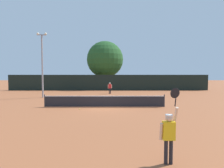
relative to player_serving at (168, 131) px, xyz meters
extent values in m
plane|color=#9E5633|center=(-2.45, 10.71, -1.06)|extent=(120.00, 120.00, 0.00)
cube|color=#232328|center=(-2.45, 10.71, -0.58)|extent=(10.16, 0.03, 0.91)
cube|color=white|center=(-2.45, 10.71, -0.13)|extent=(10.16, 0.04, 0.06)
cylinder|color=#333338|center=(-7.53, 10.71, -0.52)|extent=(0.08, 0.08, 1.07)
cylinder|color=#333338|center=(2.63, 10.71, -0.52)|extent=(0.08, 0.08, 1.07)
cube|color=black|center=(-2.45, 26.97, 0.22)|extent=(32.95, 0.12, 2.56)
cube|color=yellow|center=(-0.01, -0.01, 0.03)|extent=(0.38, 0.22, 0.58)
sphere|color=beige|center=(-0.01, -0.01, 0.43)|extent=(0.22, 0.22, 0.22)
cylinder|color=white|center=(-0.01, -0.01, 0.52)|extent=(0.23, 0.23, 0.04)
cylinder|color=black|center=(-0.09, -0.01, -0.66)|extent=(0.12, 0.12, 0.79)
cylinder|color=black|center=(0.07, -0.01, -0.66)|extent=(0.12, 0.12, 0.79)
cylinder|color=beige|center=(-0.25, -0.01, 0.00)|extent=(0.09, 0.17, 0.56)
cylinder|color=beige|center=(0.23, 0.07, 0.52)|extent=(0.09, 0.31, 0.54)
cylinder|color=black|center=(0.23, 0.13, 0.91)|extent=(0.04, 0.11, 0.28)
ellipsoid|color=black|center=(0.23, 0.19, 1.20)|extent=(0.30, 0.13, 0.36)
cube|color=red|center=(-2.10, 21.43, -0.01)|extent=(0.38, 0.22, 0.56)
sphere|color=beige|center=(-2.10, 21.43, 0.37)|extent=(0.22, 0.22, 0.22)
cylinder|color=white|center=(-2.10, 21.43, 0.46)|extent=(0.23, 0.23, 0.04)
cylinder|color=black|center=(-2.18, 21.43, -0.67)|extent=(0.12, 0.12, 0.76)
cylinder|color=black|center=(-2.02, 21.43, -0.67)|extent=(0.12, 0.12, 0.76)
cylinder|color=beige|center=(-2.34, 21.43, -0.04)|extent=(0.09, 0.17, 0.54)
cylinder|color=beige|center=(-1.86, 21.43, -0.04)|extent=(0.09, 0.15, 0.54)
sphere|color=#CCE033|center=(-4.36, 9.53, -1.02)|extent=(0.07, 0.07, 0.07)
cylinder|color=gray|center=(-9.90, 17.21, 2.55)|extent=(0.18, 0.18, 7.21)
cube|color=gray|center=(-9.90, 17.21, 6.20)|extent=(1.10, 0.10, 0.10)
sphere|color=#F2EDCC|center=(-10.35, 17.21, 6.33)|extent=(0.28, 0.28, 0.28)
sphere|color=#F2EDCC|center=(-9.45, 17.21, 6.33)|extent=(0.28, 0.28, 0.28)
cylinder|color=brown|center=(-3.09, 30.67, 0.36)|extent=(0.56, 0.56, 2.83)
sphere|color=#235123|center=(-3.09, 30.67, 4.26)|extent=(6.61, 6.61, 6.61)
cube|color=#B7B7BC|center=(-0.62, 34.47, -0.46)|extent=(2.40, 4.40, 0.90)
cube|color=#2D333D|center=(-0.62, 34.17, 0.31)|extent=(1.96, 2.39, 0.64)
cylinder|color=black|center=(-1.47, 35.87, -0.76)|extent=(0.22, 0.60, 0.60)
cylinder|color=black|center=(0.23, 35.87, -0.76)|extent=(0.22, 0.60, 0.60)
cylinder|color=black|center=(-1.47, 33.07, -0.76)|extent=(0.22, 0.60, 0.60)
cylinder|color=black|center=(0.23, 33.07, -0.76)|extent=(0.22, 0.60, 0.60)
cube|color=black|center=(4.56, 33.11, -0.46)|extent=(2.16, 4.31, 0.90)
cube|color=#2D333D|center=(4.56, 32.81, 0.31)|extent=(1.83, 2.30, 0.64)
cylinder|color=black|center=(3.71, 34.51, -0.76)|extent=(0.22, 0.60, 0.60)
cylinder|color=black|center=(5.41, 34.51, -0.76)|extent=(0.22, 0.60, 0.60)
cylinder|color=black|center=(3.71, 31.71, -0.76)|extent=(0.22, 0.60, 0.60)
cylinder|color=black|center=(5.41, 31.71, -0.76)|extent=(0.22, 0.60, 0.60)
camera|label=1|loc=(-1.81, -6.31, 1.86)|focal=32.44mm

